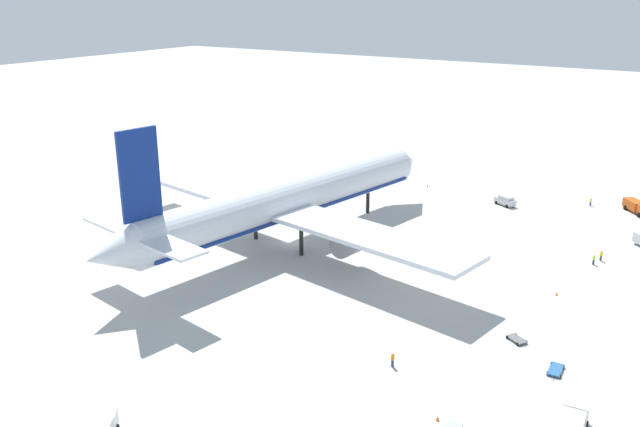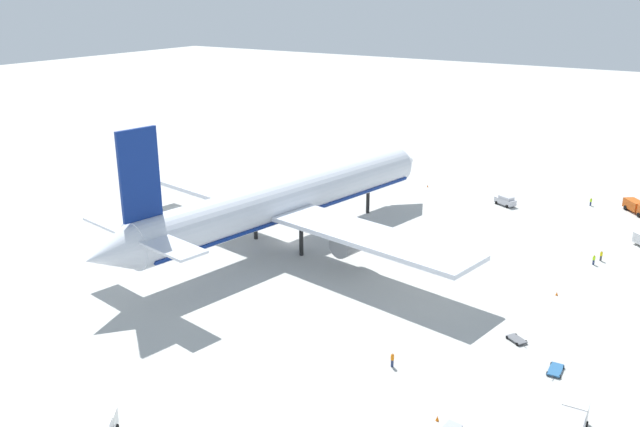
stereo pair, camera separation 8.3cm
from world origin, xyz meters
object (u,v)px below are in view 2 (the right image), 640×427
Objects in this scene: service_truck_0 at (571,425)px; service_truck_1 at (638,207)px; traffic_cone_2 at (428,186)px; baggage_cart_0 at (517,339)px; traffic_cone_3 at (557,294)px; service_van at (505,201)px; ground_worker_2 at (591,202)px; ground_worker_1 at (594,260)px; airliner at (285,201)px; baggage_cart_1 at (555,370)px; ground_worker_0 at (392,360)px; traffic_cone_1 at (205,183)px; traffic_cone_0 at (437,418)px; ground_worker_3 at (601,256)px.

service_truck_1 is at bearing 3.79° from service_truck_0.
service_truck_1 is 12.23× the size of traffic_cone_2.
traffic_cone_2 is at bearing 97.36° from service_truck_1.
traffic_cone_3 is (15.87, -0.91, 0.01)m from baggage_cart_0.
baggage_cart_0 is (-52.50, -18.28, -0.77)m from service_van.
baggage_cart_0 is at bearing -176.45° from ground_worker_2.
service_truck_0 reaches higher than ground_worker_1.
airliner is 51.90m from baggage_cart_1.
service_van is at bearing -101.06° from traffic_cone_2.
ground_worker_0 is at bearing -173.11° from service_van.
service_van is 2.89× the size of ground_worker_1.
service_truck_0 is 100.95m from traffic_cone_1.
traffic_cone_0 is (-20.07, 1.92, 0.01)m from baggage_cart_0.
traffic_cone_2 is at bearing 35.05° from baggage_cart_1.
airliner is at bearing 62.69° from service_truck_0.
service_truck_0 is at bearing -157.59° from service_van.
service_van is 2.67× the size of ground_worker_0.
service_van is at bearing 22.90° from baggage_cart_1.
traffic_cone_1 is (-21.15, 61.02, -0.76)m from service_van.
baggage_cart_1 is 66.74m from ground_worker_2.
ground_worker_1 is 0.95× the size of ground_worker_3.
ground_worker_1 is 1.00× the size of ground_worker_2.
traffic_cone_2 is at bearing 33.19° from baggage_cart_0.
ground_worker_1 is 82.27m from traffic_cone_1.
service_van is 8.55× the size of traffic_cone_2.
service_truck_1 reaches higher than service_van.
service_truck_1 is at bearing -4.46° from baggage_cart_0.
service_truck_1 is at bearing -70.30° from traffic_cone_1.
service_truck_1 is 1.89× the size of baggage_cart_1.
service_truck_0 is at bearing -171.43° from ground_worker_1.
service_truck_1 is at bearing -68.78° from service_van.
traffic_cone_0 and traffic_cone_3 have the same top height.
traffic_cone_0 is at bearing 109.62° from service_truck_0.
service_van reaches higher than traffic_cone_0.
baggage_cart_0 is (15.86, 9.92, -1.32)m from service_truck_0.
ground_worker_1 is (34.79, 2.83, 0.56)m from baggage_cart_1.
traffic_cone_3 is (-45.58, 3.88, -1.04)m from service_truck_1.
ground_worker_3 is (21.12, -46.64, -6.84)m from airliner.
ground_worker_2 reaches higher than traffic_cone_2.
airliner is 63.99m from ground_worker_2.
service_truck_1 is 12.23× the size of traffic_cone_3.
ground_worker_1 is at bearing 8.57° from service_truck_0.
traffic_cone_1 is 1.00× the size of traffic_cone_2.
service_truck_1 is at bearing 0.87° from baggage_cart_1.
service_truck_0 reaches higher than service_van.
ground_worker_0 is (-24.95, -32.72, -6.81)m from airliner.
traffic_cone_1 is at bearing 109.11° from service_van.
traffic_cone_2 is at bearing 56.97° from ground_worker_1.
traffic_cone_3 is at bearing -136.94° from traffic_cone_2.
ground_worker_1 is (18.84, -45.99, -6.88)m from airliner.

